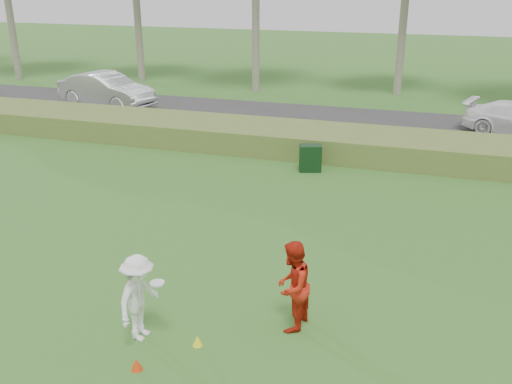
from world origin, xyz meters
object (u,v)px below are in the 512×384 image
(cone_yellow, at_px, (198,341))
(utility_cabinet, at_px, (310,158))
(player_red, at_px, (292,286))
(car_mid, at_px, (106,90))
(cone_orange, at_px, (137,364))
(player_white, at_px, (139,298))

(cone_yellow, distance_m, utility_cabinet, 10.49)
(utility_cabinet, bearing_deg, player_red, -97.70)
(cone_yellow, xyz_separation_m, utility_cabinet, (-0.17, 10.48, 0.36))
(car_mid, bearing_deg, utility_cabinet, -106.04)
(player_red, distance_m, cone_yellow, 2.05)
(player_red, xyz_separation_m, cone_orange, (-2.27, -2.07, -0.80))
(player_white, bearing_deg, cone_orange, -152.09)
(player_white, bearing_deg, car_mid, 38.15)
(player_white, xyz_separation_m, cone_orange, (0.38, -0.90, -0.75))
(player_white, relative_size, car_mid, 0.33)
(cone_orange, xyz_separation_m, cone_yellow, (0.74, 0.96, -0.01))
(player_red, distance_m, cone_orange, 3.17)
(player_red, relative_size, car_mid, 0.35)
(player_red, bearing_deg, cone_orange, -39.82)
(player_red, distance_m, car_mid, 21.20)
(utility_cabinet, distance_m, car_mid, 13.86)
(cone_orange, relative_size, cone_yellow, 1.07)
(cone_orange, bearing_deg, player_white, 112.69)
(player_white, bearing_deg, player_red, -60.89)
(car_mid, bearing_deg, cone_yellow, -131.51)
(player_red, xyz_separation_m, utility_cabinet, (-1.69, 9.38, -0.45))
(player_white, xyz_separation_m, cone_yellow, (1.12, 0.07, -0.75))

